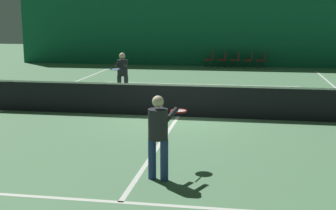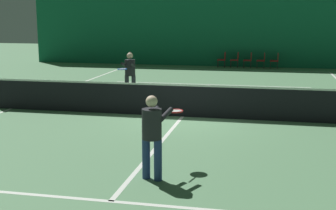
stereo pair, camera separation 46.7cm
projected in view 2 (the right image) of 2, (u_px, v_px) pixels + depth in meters
ground_plane at (183, 117)px, 13.61m from camera, size 60.00×60.00×0.00m
backdrop_curtain at (226, 22)px, 26.15m from camera, size 23.00×0.12×4.94m
court_line_baseline_far at (222, 70)px, 25.03m from camera, size 11.00×0.10×0.00m
court_line_service_far at (210, 84)px, 19.76m from camera, size 8.25×0.10×0.00m
court_line_service_near at (111, 201)px, 7.47m from camera, size 8.25×0.10×0.00m
court_line_sideline_left at (11, 109)px, 14.74m from camera, size 0.10×23.80×0.00m
court_line_centre at (183, 117)px, 13.61m from camera, size 0.10×12.80×0.00m
tennis_net at (183, 99)px, 13.52m from camera, size 12.00×0.10×1.07m
player_near at (153, 131)px, 8.34m from camera, size 0.65×1.34×1.54m
player_far at (130, 72)px, 16.55m from camera, size 0.41×1.33×1.60m
courtside_chair_0 at (223, 59)px, 26.03m from camera, size 0.44×0.44×0.84m
courtside_chair_1 at (236, 59)px, 25.88m from camera, size 0.44×0.44×0.84m
courtside_chair_2 at (249, 59)px, 25.73m from camera, size 0.44×0.44×0.84m
courtside_chair_3 at (262, 59)px, 25.58m from camera, size 0.44×0.44×0.84m
courtside_chair_4 at (276, 60)px, 25.44m from camera, size 0.44×0.44×0.84m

